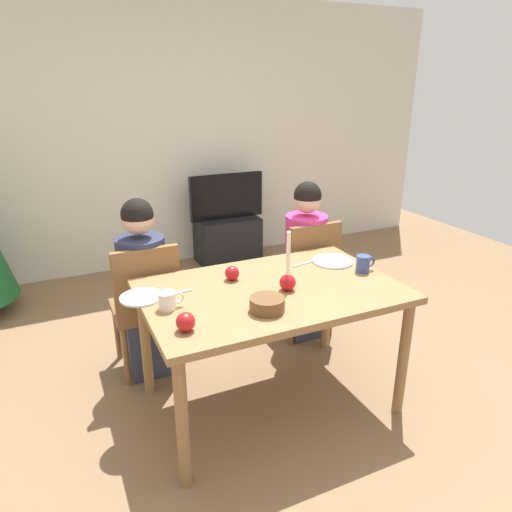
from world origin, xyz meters
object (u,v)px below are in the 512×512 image
object	(u,v)px
plate_left	(141,297)
chair_right	(307,272)
plate_right	(333,261)
apple_near_candle	(186,322)
person_left_child	(144,292)
candle_centerpiece	(288,278)
tv	(227,196)
mug_left	(168,300)
mug_right	(363,264)
dining_table	(271,302)
person_right_child	(305,263)
bowl_walnuts	(267,304)
tv_stand	(228,240)
apple_by_left_plate	(232,273)
chair_left	(146,302)

from	to	relation	value
plate_left	chair_right	bearing A→B (deg)	19.01
plate_right	apple_near_candle	bearing A→B (deg)	-157.68
chair_right	person_left_child	size ratio (longest dim) A/B	0.77
candle_centerpiece	apple_near_candle	distance (m)	0.66
chair_right	tv	bearing A→B (deg)	88.72
tv	plate_left	world-z (taller)	tv
mug_left	mug_right	world-z (taller)	mug_right
dining_table	plate_left	bearing A→B (deg)	165.88
dining_table	person_right_child	size ratio (longest dim) A/B	1.19
dining_table	candle_centerpiece	world-z (taller)	candle_centerpiece
plate_left	bowl_walnuts	xyz separation A→B (m)	(0.54, -0.40, 0.03)
tv	bowl_walnuts	xyz separation A→B (m)	(-0.77, -2.53, 0.07)
dining_table	tv	size ratio (longest dim) A/B	1.77
plate_left	mug_left	bearing A→B (deg)	-61.10
tv_stand	plate_left	size ratio (longest dim) A/B	2.85
mug_right	plate_left	bearing A→B (deg)	171.76
plate_right	candle_centerpiece	bearing A→B (deg)	-151.31
plate_left	mug_left	distance (m)	0.21
plate_right	apple_by_left_plate	bearing A→B (deg)	179.69
plate_left	mug_right	distance (m)	1.29
person_left_child	person_right_child	world-z (taller)	same
person_right_child	chair_left	bearing A→B (deg)	-178.42
bowl_walnuts	apple_near_candle	distance (m)	0.42
dining_table	candle_centerpiece	distance (m)	0.18
candle_centerpiece	plate_left	bearing A→B (deg)	162.83
tv_stand	tv	xyz separation A→B (m)	(0.00, 0.00, 0.47)
tv	apple_by_left_plate	bearing A→B (deg)	-110.47
plate_right	tv_stand	bearing A→B (deg)	87.09
apple_by_left_plate	tv	bearing A→B (deg)	69.53
chair_right	apple_by_left_plate	world-z (taller)	chair_right
chair_right	mug_right	xyz separation A→B (m)	(0.01, -0.62, 0.29)
chair_left	apple_near_candle	xyz separation A→B (m)	(0.02, -0.86, 0.28)
tv_stand	bowl_walnuts	world-z (taller)	bowl_walnuts
chair_left	apple_near_candle	size ratio (longest dim) A/B	10.01
chair_right	apple_by_left_plate	bearing A→B (deg)	-151.11
plate_right	apple_near_candle	size ratio (longest dim) A/B	2.84
tv	apple_by_left_plate	size ratio (longest dim) A/B	9.56
chair_right	tv	distance (m)	1.71
bowl_walnuts	apple_near_candle	size ratio (longest dim) A/B	1.95
person_right_child	mug_right	distance (m)	0.69
person_right_child	bowl_walnuts	xyz separation A→B (m)	(-0.73, -0.87, 0.22)
dining_table	bowl_walnuts	distance (m)	0.29
tv	mug_right	distance (m)	2.32
person_right_child	tv	size ratio (longest dim) A/B	1.48
chair_left	person_left_child	world-z (taller)	person_left_child
mug_right	apple_near_candle	size ratio (longest dim) A/B	1.42
apple_by_left_plate	person_left_child	bearing A→B (deg)	133.53
tv	mug_left	distance (m)	2.61
plate_left	mug_left	world-z (taller)	mug_left
person_right_child	apple_near_candle	distance (m)	1.48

